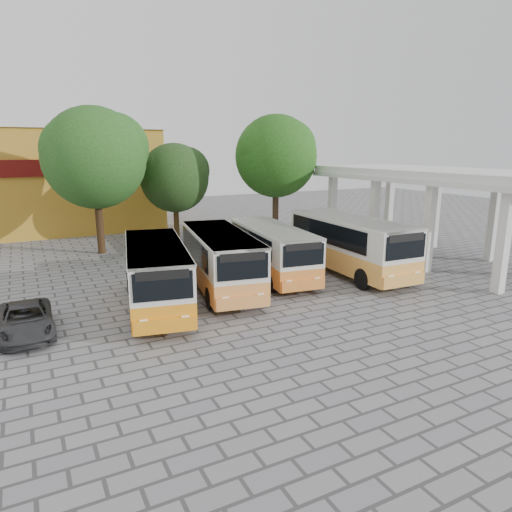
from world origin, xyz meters
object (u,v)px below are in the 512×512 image
bus_centre_right (273,249)px  parked_car (26,320)px  bus_far_right (350,242)px  bus_far_left (156,272)px  bus_centre_left (221,257)px

bus_centre_right → parked_car: size_ratio=1.92×
bus_far_right → bus_far_left: bearing=-174.1°
bus_centre_right → bus_far_right: size_ratio=0.90×
bus_far_left → bus_centre_right: bus_far_left is taller
bus_centre_right → bus_far_left: bearing=-157.1°
bus_centre_right → bus_far_right: bus_far_right is taller
bus_far_left → parked_car: size_ratio=1.99×
bus_centre_right → parked_car: (-11.60, -2.52, -0.99)m
bus_far_left → bus_far_right: bus_far_right is taller
bus_far_right → parked_car: 15.75m
bus_centre_left → bus_far_right: bus_far_right is taller
bus_centre_left → bus_centre_right: bearing=23.7°
bus_far_left → bus_centre_left: 3.50m
bus_centre_left → parked_car: 8.60m
bus_far_right → parked_car: size_ratio=2.12×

